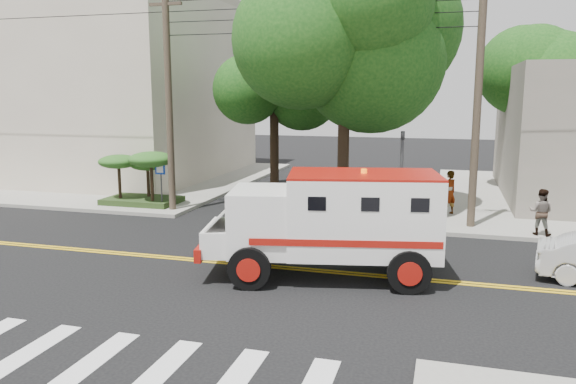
% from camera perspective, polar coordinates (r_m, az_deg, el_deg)
% --- Properties ---
extents(ground, '(100.00, 100.00, 0.00)m').
position_cam_1_polar(ground, '(16.50, -3.83, -7.39)').
color(ground, black).
rests_on(ground, ground).
extents(sidewalk_nw, '(17.00, 17.00, 0.15)m').
position_cam_1_polar(sidewalk_nw, '(34.36, -17.57, 1.38)').
color(sidewalk_nw, gray).
rests_on(sidewalk_nw, ground).
extents(building_left, '(16.00, 14.00, 10.00)m').
position_cam_1_polar(building_left, '(36.39, -19.35, 9.77)').
color(building_left, '#BBAC99').
rests_on(building_left, sidewalk_nw).
extents(utility_pole_left, '(0.28, 0.28, 9.00)m').
position_cam_1_polar(utility_pole_left, '(23.52, -11.99, 8.73)').
color(utility_pole_left, '#382D23').
rests_on(utility_pole_left, ground).
extents(utility_pole_right, '(0.28, 0.28, 9.00)m').
position_cam_1_polar(utility_pole_right, '(21.04, 18.68, 8.31)').
color(utility_pole_right, '#382D23').
rests_on(utility_pole_right, ground).
extents(tree_main, '(6.08, 5.70, 9.85)m').
position_cam_1_polar(tree_main, '(21.42, 6.90, 16.01)').
color(tree_main, black).
rests_on(tree_main, ground).
extents(tree_left, '(4.48, 4.20, 7.70)m').
position_cam_1_polar(tree_left, '(27.80, -0.92, 11.63)').
color(tree_left, black).
rests_on(tree_left, ground).
extents(tree_right, '(4.80, 4.50, 8.20)m').
position_cam_1_polar(tree_right, '(30.80, 22.88, 11.38)').
color(tree_right, black).
rests_on(tree_right, ground).
extents(traffic_signal, '(0.15, 0.18, 3.60)m').
position_cam_1_polar(traffic_signal, '(20.64, 11.46, 2.28)').
color(traffic_signal, '#3F3F42').
rests_on(traffic_signal, ground).
extents(accessibility_sign, '(0.45, 0.10, 2.02)m').
position_cam_1_polar(accessibility_sign, '(24.22, -12.79, 1.28)').
color(accessibility_sign, '#3F3F42').
rests_on(accessibility_sign, ground).
extents(palm_planter, '(3.52, 2.63, 2.36)m').
position_cam_1_polar(palm_planter, '(25.18, -14.80, 2.16)').
color(palm_planter, '#1E3314').
rests_on(palm_planter, sidewalk_nw).
extents(armored_truck, '(6.61, 3.53, 2.86)m').
position_cam_1_polar(armored_truck, '(15.03, 4.51, -2.70)').
color(armored_truck, white).
rests_on(armored_truck, ground).
extents(pedestrian_a, '(0.76, 0.74, 1.76)m').
position_cam_1_polar(pedestrian_a, '(23.28, 16.03, -0.04)').
color(pedestrian_a, gray).
rests_on(pedestrian_a, sidewalk_ne).
extents(pedestrian_b, '(0.91, 0.80, 1.59)m').
position_cam_1_polar(pedestrian_b, '(20.93, 24.30, -1.86)').
color(pedestrian_b, gray).
rests_on(pedestrian_b, sidewalk_ne).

